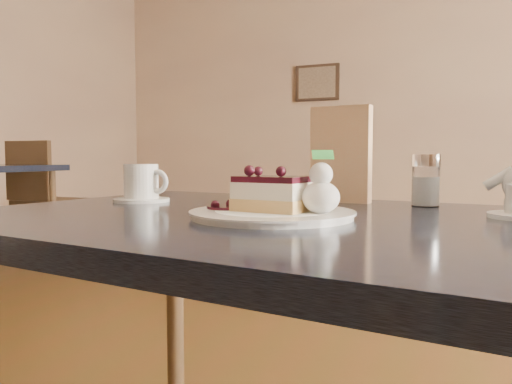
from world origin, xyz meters
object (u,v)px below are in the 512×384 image
at_px(dessert_plate, 272,215).
at_px(coffee_set, 142,185).
at_px(main_table, 285,258).
at_px(cheesecake_slice, 272,194).

bearing_deg(dessert_plate, coffee_set, 156.72).
distance_m(main_table, cheesecake_slice, 0.13).
bearing_deg(main_table, cheesecake_slice, -90.00).
bearing_deg(dessert_plate, main_table, 83.32).
relative_size(dessert_plate, cheesecake_slice, 2.13).
bearing_deg(coffee_set, dessert_plate, -23.28).
xyz_separation_m(main_table, coffee_set, (-0.41, 0.12, 0.12)).
height_order(dessert_plate, coffee_set, coffee_set).
relative_size(cheesecake_slice, coffee_set, 0.93).
height_order(main_table, coffee_set, coffee_set).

